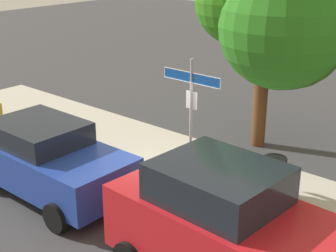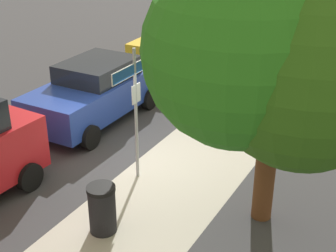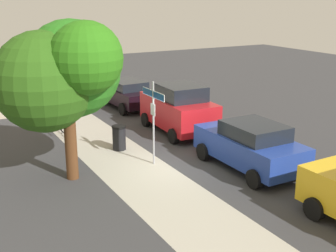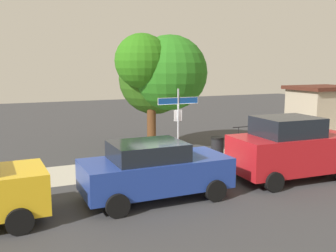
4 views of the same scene
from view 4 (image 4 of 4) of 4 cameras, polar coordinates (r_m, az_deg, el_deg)
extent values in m
plane|color=#38383A|center=(14.22, 0.37, -6.90)|extent=(60.00, 60.00, 0.00)
cube|color=#B2AC9C|center=(16.21, 4.93, -4.93)|extent=(24.00, 2.60, 0.00)
cylinder|color=#9EA0A5|center=(14.44, 1.51, -0.49)|extent=(0.07, 0.07, 3.03)
cube|color=#144799|center=(14.31, 1.52, 3.75)|extent=(1.61, 0.02, 0.22)
cube|color=white|center=(14.31, 1.53, 3.75)|extent=(1.64, 0.02, 0.25)
cube|color=silver|center=(14.39, 1.48, 1.57)|extent=(0.32, 0.02, 0.42)
cylinder|color=#543119|center=(17.24, -2.46, 0.24)|extent=(0.40, 0.40, 2.54)
sphere|color=#276215|center=(17.67, -3.12, 7.14)|extent=(2.44, 2.44, 2.44)
sphere|color=#27711A|center=(16.95, 0.28, 7.87)|extent=(3.27, 3.27, 3.27)
sphere|color=#2B5A15|center=(17.78, -2.01, 7.00)|extent=(3.25, 3.25, 3.25)
sphere|color=#2B7214|center=(16.39, -3.85, 9.57)|extent=(2.30, 2.30, 2.30)
cylinder|color=black|center=(11.52, -21.78, -9.74)|extent=(0.65, 0.24, 0.64)
cylinder|color=black|center=(9.82, -21.04, -12.98)|extent=(0.65, 0.24, 0.64)
cube|color=#203A96|center=(11.38, -1.80, -6.98)|extent=(4.31, 1.89, 0.88)
cube|color=black|center=(11.12, -3.05, -3.69)|extent=(2.07, 1.66, 0.51)
cylinder|color=black|center=(12.91, 2.65, -7.08)|extent=(0.64, 0.22, 0.64)
cylinder|color=black|center=(11.35, 7.00, -9.43)|extent=(0.64, 0.22, 0.64)
cylinder|color=black|center=(11.93, -10.12, -8.59)|extent=(0.64, 0.22, 0.64)
cylinder|color=black|center=(10.22, -7.47, -11.56)|extent=(0.64, 0.22, 0.64)
cube|color=red|center=(13.94, 17.82, -3.75)|extent=(4.27, 2.11, 1.21)
cube|color=black|center=(13.62, 17.18, -0.06)|extent=(2.08, 1.78, 0.64)
cylinder|color=black|center=(15.69, 19.55, -4.70)|extent=(0.65, 0.25, 0.64)
cylinder|color=black|center=(14.02, 10.66, -5.93)|extent=(0.65, 0.25, 0.64)
cylinder|color=black|center=(12.51, 15.36, -7.94)|extent=(0.65, 0.25, 0.64)
cylinder|color=black|center=(19.40, 15.55, 0.24)|extent=(4.85, 0.04, 0.04)
cylinder|color=black|center=(19.56, 15.44, -2.46)|extent=(4.85, 0.04, 0.04)
cylinder|color=black|center=(18.22, 10.33, -1.80)|extent=(0.03, 0.03, 1.05)
cylinder|color=black|center=(18.57, 11.87, -1.65)|extent=(0.03, 0.03, 1.05)
cylinder|color=black|center=(18.93, 13.36, -1.50)|extent=(0.03, 0.03, 1.05)
cylinder|color=black|center=(19.30, 14.79, -1.36)|extent=(0.03, 0.03, 1.05)
cylinder|color=black|center=(19.68, 16.17, -1.22)|extent=(0.03, 0.03, 1.05)
cylinder|color=black|center=(20.07, 17.50, -1.08)|extent=(0.03, 0.03, 1.05)
cylinder|color=black|center=(20.48, 18.77, -0.96)|extent=(0.03, 0.03, 1.05)
cylinder|color=black|center=(20.89, 19.99, -0.83)|extent=(0.03, 0.03, 1.05)
cube|color=tan|center=(23.45, 21.61, 1.94)|extent=(3.07, 2.46, 2.53)
cube|color=#4C2319|center=(23.34, 21.81, 5.27)|extent=(3.43, 2.82, 0.20)
cylinder|color=black|center=(16.03, 7.28, -3.48)|extent=(0.52, 0.52, 0.90)
cylinder|color=black|center=(15.93, 7.32, -1.76)|extent=(0.55, 0.55, 0.08)
camera|label=1|loc=(13.81, 50.57, 13.00)|focal=54.14mm
camera|label=2|loc=(23.09, 14.40, 13.50)|focal=51.76mm
camera|label=3|loc=(21.25, -45.70, 11.84)|focal=47.87mm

